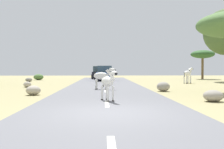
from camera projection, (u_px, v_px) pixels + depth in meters
name	position (u px, v px, depth m)	size (l,w,h in m)	color
ground_plane	(110.00, 114.00, 8.49)	(90.00, 90.00, 0.00)	#998E60
road	(108.00, 113.00, 8.49)	(6.00, 64.00, 0.05)	slate
lane_markings	(109.00, 118.00, 7.49)	(0.16, 56.00, 0.01)	silver
zebra_0	(108.00, 82.00, 11.50)	(0.82, 1.40, 1.40)	silver
zebra_1	(188.00, 73.00, 25.70)	(1.43, 1.34, 1.64)	silver
zebra_2	(102.00, 76.00, 17.77)	(1.60, 0.62, 1.52)	silver
car_0	(105.00, 74.00, 30.32)	(2.17, 4.41, 1.74)	#1E479E
car_1	(100.00, 73.00, 36.20)	(2.20, 4.43, 1.74)	black
tree_1	(203.00, 55.00, 35.84)	(3.24, 3.24, 4.01)	brown
bush_0	(39.00, 77.00, 33.08)	(1.25, 1.12, 0.75)	#4C7038
rock_0	(163.00, 87.00, 16.72)	(0.83, 0.81, 0.62)	gray
rock_1	(27.00, 84.00, 20.16)	(0.58, 0.63, 0.46)	#A89E8C
rock_2	(29.00, 80.00, 28.67)	(0.73, 0.77, 0.45)	gray
rock_3	(33.00, 90.00, 14.42)	(0.80, 0.87, 0.54)	#A89E8C
rock_4	(213.00, 96.00, 11.59)	(0.87, 0.85, 0.52)	gray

